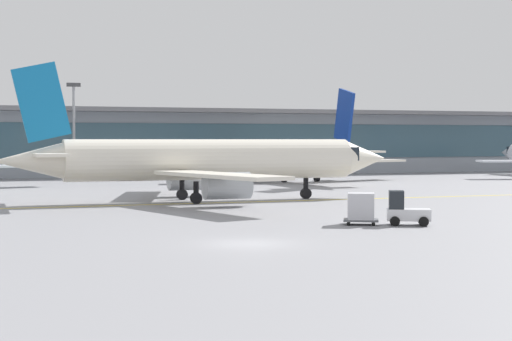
% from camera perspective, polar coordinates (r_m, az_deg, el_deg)
% --- Properties ---
extents(ground_plane, '(400.00, 400.00, 0.00)m').
position_cam_1_polar(ground_plane, '(41.25, -0.48, -5.09)').
color(ground_plane, gray).
extents(taxiway_centreline_stripe, '(110.00, 1.16, 0.01)m').
position_cam_1_polar(taxiway_centreline_stripe, '(67.55, -2.62, -2.25)').
color(taxiway_centreline_stripe, yellow).
rests_on(taxiway_centreline_stripe, ground_plane).
extents(terminal_concourse, '(219.68, 11.00, 9.60)m').
position_cam_1_polar(terminal_concourse, '(118.12, -12.66, 1.99)').
color(terminal_concourse, '#8C939E').
rests_on(terminal_concourse, ground_plane).
extents(gate_airplane_2, '(30.39, 32.69, 10.83)m').
position_cam_1_polar(gate_airplane_2, '(101.77, 2.76, 1.07)').
color(gate_airplane_2, silver).
rests_on(gate_airplane_2, ground_plane).
extents(taxiing_regional_jet, '(34.16, 31.87, 11.35)m').
position_cam_1_polar(taxiing_regional_jet, '(69.17, -3.44, 0.67)').
color(taxiing_regional_jet, silver).
rests_on(taxiing_regional_jet, ground_plane).
extents(baggage_tug, '(2.95, 2.47, 2.10)m').
position_cam_1_polar(baggage_tug, '(50.68, 10.30, -2.75)').
color(baggage_tug, silver).
rests_on(baggage_tug, ground_plane).
extents(cargo_dolly_lead, '(2.59, 2.37, 1.94)m').
position_cam_1_polar(cargo_dolly_lead, '(50.60, 7.30, -2.56)').
color(cargo_dolly_lead, '#595B60').
rests_on(cargo_dolly_lead, ground_plane).
extents(apron_light_mast_1, '(1.80, 0.36, 12.61)m').
position_cam_1_polar(apron_light_mast_1, '(110.46, -12.53, 3.05)').
color(apron_light_mast_1, gray).
rests_on(apron_light_mast_1, ground_plane).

